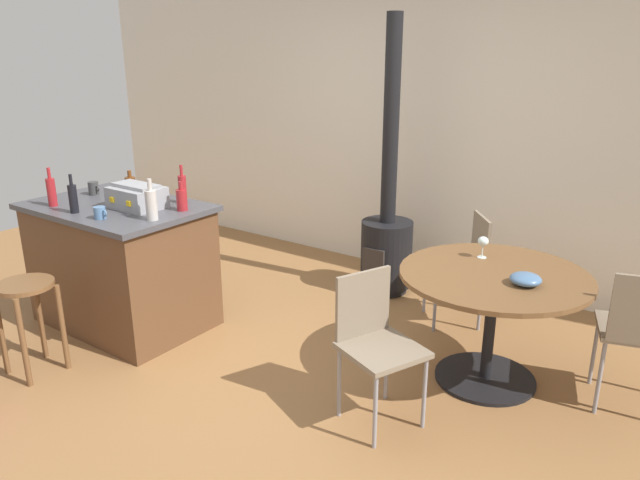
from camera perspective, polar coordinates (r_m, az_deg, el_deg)
ground_plane at (r=4.13m, az=-6.35°, el=-11.77°), size 8.80×8.80×0.00m
back_wall at (r=5.52m, az=9.21°, el=10.63°), size 8.00×0.10×2.70m
kitchen_island at (r=4.75m, az=-18.40°, el=-2.23°), size 1.32×0.88×0.94m
wooden_stool at (r=4.26m, az=-26.15°, el=-5.63°), size 0.36×0.36×0.62m
dining_table at (r=3.83m, az=16.16°, el=-5.39°), size 1.15×1.15×0.74m
folding_chair_near at (r=3.85m, az=28.15°, el=-7.45°), size 0.50×0.50×0.88m
folding_chair_far at (r=4.64m, az=13.56°, el=-1.96°), size 0.56×0.56×0.85m
folding_chair_left at (r=3.37m, az=5.28°, el=-9.22°), size 0.52×0.52×0.86m
wood_stove at (r=5.10m, az=6.43°, el=0.80°), size 0.44×0.45×2.30m
toolbox at (r=4.45m, az=-17.10°, el=3.99°), size 0.37×0.29×0.18m
bottle_0 at (r=4.72m, az=-24.30°, el=4.27°), size 0.06×0.06×0.28m
bottle_1 at (r=4.50m, az=-13.01°, el=4.83°), size 0.06×0.06×0.28m
bottle_2 at (r=4.30m, az=-13.08°, el=3.81°), size 0.08×0.08×0.21m
bottle_3 at (r=4.89m, az=-17.66°, el=5.03°), size 0.08×0.08×0.19m
bottle_4 at (r=4.11m, az=-15.83°, el=3.30°), size 0.08×0.08×0.28m
bottle_5 at (r=4.47m, az=-22.54°, el=3.73°), size 0.06×0.06×0.27m
cup_0 at (r=4.26m, az=-20.29°, el=2.46°), size 0.11×0.08×0.08m
cup_1 at (r=4.97m, az=-20.83°, el=4.65°), size 0.11×0.08×0.10m
wine_glass at (r=3.98m, az=15.33°, el=-0.20°), size 0.07×0.07×0.14m
serving_bowl at (r=3.63m, az=19.07°, el=-3.56°), size 0.18×0.18×0.07m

